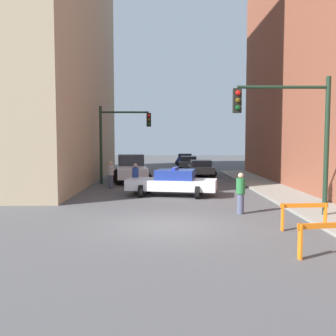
% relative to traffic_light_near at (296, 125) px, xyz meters
% --- Properties ---
extents(ground_plane, '(120.00, 120.00, 0.00)m').
position_rel_traffic_light_near_xyz_m(ground_plane, '(-4.73, -1.24, -3.53)').
color(ground_plane, '#4C4C4F').
extents(traffic_light_near, '(3.64, 0.35, 5.20)m').
position_rel_traffic_light_near_xyz_m(traffic_light_near, '(0.00, 0.00, 0.00)').
color(traffic_light_near, black).
rests_on(traffic_light_near, sidewalk_right).
extents(traffic_light_far, '(3.44, 0.35, 5.20)m').
position_rel_traffic_light_near_xyz_m(traffic_light_far, '(-8.03, 11.01, -0.13)').
color(traffic_light_far, black).
rests_on(traffic_light_far, ground_plane).
extents(police_car, '(4.97, 2.91, 1.52)m').
position_rel_traffic_light_near_xyz_m(police_car, '(-4.48, 5.75, -2.81)').
color(police_car, white).
rests_on(police_car, ground_plane).
extents(white_truck, '(3.07, 5.61, 1.90)m').
position_rel_traffic_light_near_xyz_m(white_truck, '(-7.26, 12.73, -2.62)').
color(white_truck, silver).
rests_on(white_truck, ground_plane).
extents(parked_car_near, '(2.30, 4.31, 1.31)m').
position_rel_traffic_light_near_xyz_m(parked_car_near, '(-1.88, 16.72, -2.86)').
color(parked_car_near, '#474C51').
rests_on(parked_car_near, ground_plane).
extents(parked_car_mid, '(2.56, 4.46, 1.31)m').
position_rel_traffic_light_near_xyz_m(parked_car_mid, '(-2.35, 24.20, -2.86)').
color(parked_car_mid, '#474C51').
rests_on(parked_car_mid, ground_plane).
extents(parked_car_far, '(2.52, 4.44, 1.31)m').
position_rel_traffic_light_near_xyz_m(parked_car_far, '(-2.30, 31.37, -2.86)').
color(parked_car_far, navy).
rests_on(parked_car_far, ground_plane).
extents(pedestrian_crossing, '(0.39, 0.39, 1.66)m').
position_rel_traffic_light_near_xyz_m(pedestrian_crossing, '(-6.53, 6.82, -2.67)').
color(pedestrian_crossing, '#382D23').
rests_on(pedestrian_crossing, ground_plane).
extents(pedestrian_corner, '(0.46, 0.46, 1.66)m').
position_rel_traffic_light_near_xyz_m(pedestrian_corner, '(-8.19, 8.85, -2.67)').
color(pedestrian_corner, '#474C66').
rests_on(pedestrian_corner, ground_plane).
extents(pedestrian_sidewalk, '(0.48, 0.48, 1.66)m').
position_rel_traffic_light_near_xyz_m(pedestrian_sidewalk, '(-1.88, 0.81, -2.67)').
color(pedestrian_sidewalk, '#474C66').
rests_on(pedestrian_sidewalk, ground_plane).
extents(barrier_mid, '(1.59, 0.39, 0.90)m').
position_rel_traffic_light_near_xyz_m(barrier_mid, '(-0.88, -4.84, -2.91)').
color(barrier_mid, orange).
rests_on(barrier_mid, ground_plane).
extents(barrier_back, '(1.60, 0.25, 0.90)m').
position_rel_traffic_light_near_xyz_m(barrier_back, '(-0.37, -1.97, -2.91)').
color(barrier_back, orange).
rests_on(barrier_back, ground_plane).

